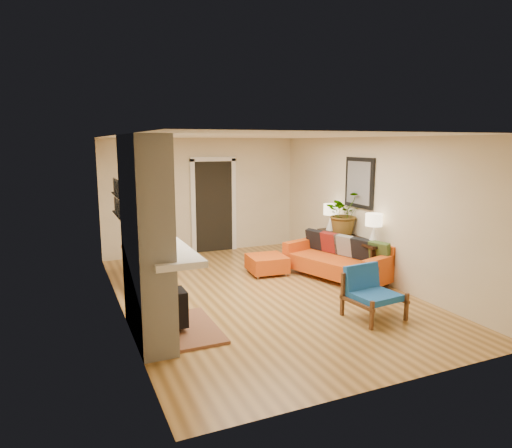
{
  "coord_description": "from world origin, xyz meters",
  "views": [
    {
      "loc": [
        -3.02,
        -6.71,
        2.5
      ],
      "look_at": [
        0.0,
        0.2,
        1.15
      ],
      "focal_mm": 32.0,
      "sensor_mm": 36.0,
      "label": 1
    }
  ],
  "objects_px": {
    "lamp_near": "(374,225)",
    "dining_table": "(149,247)",
    "sofa": "(340,259)",
    "ottoman": "(267,263)",
    "houseplant": "(344,213)",
    "blue_chair": "(370,289)",
    "console_table": "(350,244)",
    "lamp_far": "(331,214)"
  },
  "relations": [
    {
      "from": "sofa",
      "to": "lamp_far",
      "type": "bearing_deg",
      "value": 68.72
    },
    {
      "from": "console_table",
      "to": "blue_chair",
      "type": "bearing_deg",
      "value": -117.58
    },
    {
      "from": "lamp_far",
      "to": "sofa",
      "type": "bearing_deg",
      "value": -111.28
    },
    {
      "from": "blue_chair",
      "to": "houseplant",
      "type": "distance_m",
      "value": 2.53
    },
    {
      "from": "console_table",
      "to": "houseplant",
      "type": "distance_m",
      "value": 0.61
    },
    {
      "from": "ottoman",
      "to": "console_table",
      "type": "relative_size",
      "value": 0.4
    },
    {
      "from": "blue_chair",
      "to": "console_table",
      "type": "distance_m",
      "value": 2.25
    },
    {
      "from": "sofa",
      "to": "houseplant",
      "type": "xyz_separation_m",
      "value": [
        0.33,
        0.4,
        0.8
      ]
    },
    {
      "from": "dining_table",
      "to": "houseplant",
      "type": "distance_m",
      "value": 3.76
    },
    {
      "from": "ottoman",
      "to": "lamp_near",
      "type": "height_order",
      "value": "lamp_near"
    },
    {
      "from": "sofa",
      "to": "lamp_far",
      "type": "xyz_separation_m",
      "value": [
        0.34,
        0.88,
        0.71
      ]
    },
    {
      "from": "blue_chair",
      "to": "lamp_far",
      "type": "bearing_deg",
      "value": 68.81
    },
    {
      "from": "console_table",
      "to": "ottoman",
      "type": "bearing_deg",
      "value": 158.2
    },
    {
      "from": "dining_table",
      "to": "blue_chair",
      "type": "bearing_deg",
      "value": -49.16
    },
    {
      "from": "dining_table",
      "to": "lamp_near",
      "type": "height_order",
      "value": "lamp_near"
    },
    {
      "from": "dining_table",
      "to": "lamp_far",
      "type": "distance_m",
      "value": 3.69
    },
    {
      "from": "console_table",
      "to": "houseplant",
      "type": "bearing_deg",
      "value": 92.78
    },
    {
      "from": "dining_table",
      "to": "houseplant",
      "type": "relative_size",
      "value": 2.15
    },
    {
      "from": "ottoman",
      "to": "console_table",
      "type": "bearing_deg",
      "value": -21.8
    },
    {
      "from": "dining_table",
      "to": "lamp_far",
      "type": "height_order",
      "value": "lamp_far"
    },
    {
      "from": "sofa",
      "to": "blue_chair",
      "type": "height_order",
      "value": "sofa"
    },
    {
      "from": "sofa",
      "to": "console_table",
      "type": "height_order",
      "value": "sofa"
    },
    {
      "from": "lamp_far",
      "to": "houseplant",
      "type": "relative_size",
      "value": 0.63
    },
    {
      "from": "lamp_far",
      "to": "blue_chair",
      "type": "bearing_deg",
      "value": -111.19
    },
    {
      "from": "sofa",
      "to": "lamp_near",
      "type": "xyz_separation_m",
      "value": [
        0.34,
        -0.5,
        0.71
      ]
    },
    {
      "from": "ottoman",
      "to": "houseplant",
      "type": "bearing_deg",
      "value": -14.72
    },
    {
      "from": "blue_chair",
      "to": "houseplant",
      "type": "xyz_separation_m",
      "value": [
        1.03,
        2.19,
        0.75
      ]
    },
    {
      "from": "blue_chair",
      "to": "lamp_far",
      "type": "height_order",
      "value": "lamp_far"
    },
    {
      "from": "dining_table",
      "to": "console_table",
      "type": "bearing_deg",
      "value": -15.8
    },
    {
      "from": "lamp_near",
      "to": "dining_table",
      "type": "bearing_deg",
      "value": 154.61
    },
    {
      "from": "ottoman",
      "to": "lamp_near",
      "type": "relative_size",
      "value": 1.38
    },
    {
      "from": "lamp_far",
      "to": "houseplant",
      "type": "xyz_separation_m",
      "value": [
        -0.01,
        -0.48,
        0.09
      ]
    },
    {
      "from": "sofa",
      "to": "ottoman",
      "type": "relative_size",
      "value": 2.94
    },
    {
      "from": "lamp_near",
      "to": "ottoman",
      "type": "bearing_deg",
      "value": 138.94
    },
    {
      "from": "dining_table",
      "to": "houseplant",
      "type": "height_order",
      "value": "houseplant"
    },
    {
      "from": "lamp_far",
      "to": "console_table",
      "type": "bearing_deg",
      "value": -90.0
    },
    {
      "from": "ottoman",
      "to": "console_table",
      "type": "xyz_separation_m",
      "value": [
        1.48,
        -0.59,
        0.37
      ]
    },
    {
      "from": "blue_chair",
      "to": "console_table",
      "type": "relative_size",
      "value": 0.42
    },
    {
      "from": "sofa",
      "to": "console_table",
      "type": "bearing_deg",
      "value": 29.41
    },
    {
      "from": "blue_chair",
      "to": "dining_table",
      "type": "xyz_separation_m",
      "value": [
        -2.61,
        3.02,
        0.23
      ]
    },
    {
      "from": "ottoman",
      "to": "blue_chair",
      "type": "distance_m",
      "value": 2.62
    },
    {
      "from": "blue_chair",
      "to": "lamp_near",
      "type": "xyz_separation_m",
      "value": [
        1.04,
        1.29,
        0.66
      ]
    }
  ]
}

